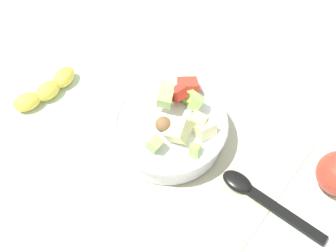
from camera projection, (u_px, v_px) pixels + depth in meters
ground_plane at (175, 144)px, 0.79m from camera, size 2.40×2.40×0.00m
placemat at (175, 143)px, 0.79m from camera, size 0.42×0.34×0.01m
salad_bowl at (169, 127)px, 0.76m from camera, size 0.22×0.22×0.11m
serving_spoon at (255, 195)px, 0.72m from camera, size 0.20×0.04×0.01m
banana_whole at (46, 90)px, 0.85m from camera, size 0.06×0.15×0.04m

